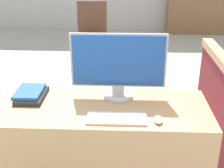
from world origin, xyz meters
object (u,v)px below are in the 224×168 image
(far_chair, at_px, (92,33))
(monitor, at_px, (118,65))
(book_stack, at_px, (31,94))
(mouse, at_px, (158,120))
(keyboard, at_px, (117,119))

(far_chair, bearing_deg, monitor, -82.48)
(monitor, height_order, book_stack, monitor)
(far_chair, bearing_deg, mouse, -78.94)
(mouse, bearing_deg, keyboard, 176.61)
(mouse, relative_size, far_chair, 0.09)
(keyboard, relative_size, far_chair, 0.37)
(keyboard, xyz_separation_m, far_chair, (-0.47, 2.92, -0.22))
(book_stack, bearing_deg, monitor, 3.46)
(keyboard, bearing_deg, monitor, 89.90)
(monitor, xyz_separation_m, book_stack, (-0.60, -0.04, -0.21))
(monitor, distance_m, book_stack, 0.64)
(monitor, relative_size, keyboard, 1.76)
(keyboard, relative_size, mouse, 4.03)
(monitor, bearing_deg, mouse, -52.91)
(monitor, relative_size, mouse, 7.11)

